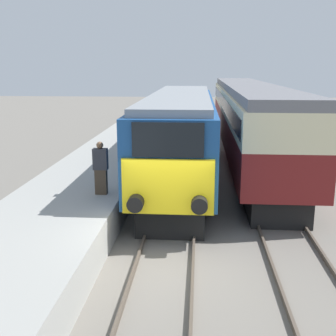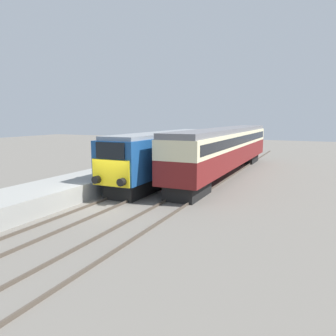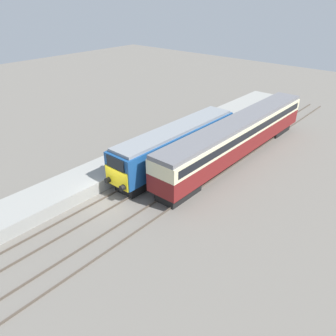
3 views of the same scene
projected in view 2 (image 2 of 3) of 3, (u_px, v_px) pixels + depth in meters
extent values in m
plane|color=slate|center=(101.00, 208.00, 17.89)|extent=(120.00, 120.00, 0.00)
cube|color=gray|center=(127.00, 172.00, 26.36)|extent=(3.50, 50.00, 1.03)
cube|color=#4C4238|center=(136.00, 188.00, 22.66)|extent=(0.07, 60.00, 0.14)
cube|color=#4C4238|center=(155.00, 190.00, 22.06)|extent=(0.07, 60.00, 0.14)
cube|color=#4C4238|center=(182.00, 192.00, 21.24)|extent=(0.07, 60.00, 0.14)
cube|color=#4C4238|center=(202.00, 194.00, 20.64)|extent=(0.07, 60.00, 0.14)
cube|color=black|center=(134.00, 186.00, 20.97)|extent=(2.03, 4.00, 1.00)
cube|color=black|center=(188.00, 167.00, 29.40)|extent=(2.03, 4.00, 1.00)
cube|color=navy|center=(166.00, 152.00, 24.92)|extent=(2.70, 14.41, 2.55)
cube|color=yellow|center=(111.00, 173.00, 18.51)|extent=(2.48, 0.10, 1.53)
cube|color=black|center=(110.00, 151.00, 18.31)|extent=(1.89, 0.10, 0.92)
cube|color=gray|center=(166.00, 134.00, 24.70)|extent=(2.38, 13.83, 0.24)
cylinder|color=black|center=(96.00, 180.00, 18.74)|extent=(0.44, 0.35, 0.44)
cylinder|color=black|center=(122.00, 182.00, 18.03)|extent=(0.44, 0.35, 0.44)
cube|color=black|center=(188.00, 189.00, 20.29)|extent=(1.89, 3.60, 0.95)
cube|color=black|center=(247.00, 158.00, 36.05)|extent=(1.89, 3.60, 0.95)
cube|color=maroon|center=(226.00, 155.00, 27.99)|extent=(2.70, 21.99, 1.51)
cube|color=beige|center=(226.00, 139.00, 27.78)|extent=(2.71, 21.99, 1.18)
cube|color=black|center=(226.00, 139.00, 27.78)|extent=(2.75, 21.11, 0.65)
cube|color=slate|center=(227.00, 130.00, 27.66)|extent=(2.48, 21.99, 0.36)
cube|color=#473828|center=(97.00, 172.00, 20.91)|extent=(0.36, 0.24, 0.78)
cube|color=#333338|center=(96.00, 161.00, 20.80)|extent=(0.44, 0.26, 0.65)
sphere|color=brown|center=(96.00, 154.00, 20.73)|extent=(0.21, 0.21, 0.21)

